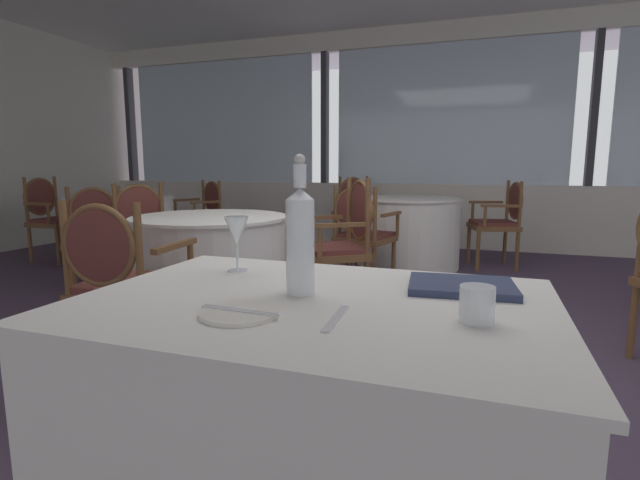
# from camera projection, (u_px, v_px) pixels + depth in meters

# --- Properties ---
(ground_plane) EXTENTS (13.92, 13.92, 0.00)m
(ground_plane) POSITION_uv_depth(u_px,v_px,m) (383.00, 360.00, 2.68)
(ground_plane) COLOR #47384C
(window_wall_far) EXTENTS (10.71, 0.14, 2.90)m
(window_wall_far) POSITION_uv_depth(u_px,v_px,m) (446.00, 161.00, 6.24)
(window_wall_far) COLOR silver
(window_wall_far) RESTS_ON ground_plane
(foreground_table) EXTENTS (1.19, 0.84, 0.75)m
(foreground_table) POSITION_uv_depth(u_px,v_px,m) (314.00, 434.00, 1.27)
(foreground_table) COLOR silver
(foreground_table) RESTS_ON ground_plane
(side_plate) EXTENTS (0.18, 0.18, 0.01)m
(side_plate) POSITION_uv_depth(u_px,v_px,m) (240.00, 313.00, 1.07)
(side_plate) COLOR silver
(side_plate) RESTS_ON foreground_table
(butter_knife) EXTENTS (0.20, 0.03, 0.00)m
(butter_knife) POSITION_uv_depth(u_px,v_px,m) (240.00, 311.00, 1.07)
(butter_knife) COLOR silver
(butter_knife) RESTS_ON foreground_table
(dinner_fork) EXTENTS (0.03, 0.19, 0.00)m
(dinner_fork) POSITION_uv_depth(u_px,v_px,m) (336.00, 318.00, 1.05)
(dinner_fork) COLOR silver
(dinner_fork) RESTS_ON foreground_table
(water_bottle) EXTENTS (0.08, 0.08, 0.37)m
(water_bottle) POSITION_uv_depth(u_px,v_px,m) (300.00, 238.00, 1.23)
(water_bottle) COLOR white
(water_bottle) RESTS_ON foreground_table
(wine_glass) EXTENTS (0.08, 0.08, 0.18)m
(wine_glass) POSITION_uv_depth(u_px,v_px,m) (237.00, 232.00, 1.50)
(wine_glass) COLOR white
(wine_glass) RESTS_ON foreground_table
(water_tumbler) EXTENTS (0.08, 0.08, 0.08)m
(water_tumbler) POSITION_uv_depth(u_px,v_px,m) (477.00, 304.00, 1.02)
(water_tumbler) COLOR white
(water_tumbler) RESTS_ON foreground_table
(menu_book) EXTENTS (0.30, 0.24, 0.02)m
(menu_book) POSITION_uv_depth(u_px,v_px,m) (461.00, 286.00, 1.29)
(menu_book) COLOR #2D3856
(menu_book) RESTS_ON foreground_table
(background_table_0) EXTENTS (1.14, 1.14, 0.75)m
(background_table_0) POSITION_uv_depth(u_px,v_px,m) (122.00, 232.00, 5.18)
(background_table_0) COLOR silver
(background_table_0) RESTS_ON ground_plane
(dining_chair_0_0) EXTENTS (0.48, 0.54, 0.97)m
(dining_chair_0_0) POSITION_uv_depth(u_px,v_px,m) (50.00, 212.00, 5.45)
(dining_chair_0_0) COLOR brown
(dining_chair_0_0) RESTS_ON ground_plane
(dining_chair_0_1) EXTENTS (0.65, 0.63, 0.92)m
(dining_chair_0_1) POSITION_uv_depth(u_px,v_px,m) (99.00, 228.00, 4.19)
(dining_chair_0_1) COLOR brown
(dining_chair_0_1) RESTS_ON ground_plane
(dining_chair_0_2) EXTENTS (0.65, 0.63, 0.91)m
(dining_chair_0_2) POSITION_uv_depth(u_px,v_px,m) (203.00, 212.00, 5.81)
(dining_chair_0_2) COLOR brown
(dining_chair_0_2) RESTS_ON ground_plane
(background_table_2) EXTENTS (1.18, 1.18, 0.75)m
(background_table_2) POSITION_uv_depth(u_px,v_px,m) (406.00, 232.00, 5.15)
(background_table_2) COLOR silver
(background_table_2) RESTS_ON ground_plane
(dining_chair_2_0) EXTENTS (0.66, 0.66, 0.96)m
(dining_chair_2_0) POSITION_uv_depth(u_px,v_px,m) (358.00, 208.00, 6.02)
(dining_chair_2_0) COLOR brown
(dining_chair_2_0) RESTS_ON ground_plane
(dining_chair_2_1) EXTENTS (0.61, 0.56, 0.91)m
(dining_chair_2_1) POSITION_uv_depth(u_px,v_px,m) (361.00, 228.00, 4.29)
(dining_chair_2_1) COLOR brown
(dining_chair_2_1) RESTS_ON ground_plane
(dining_chair_2_2) EXTENTS (0.57, 0.61, 0.93)m
(dining_chair_2_2) POSITION_uv_depth(u_px,v_px,m) (502.00, 217.00, 5.05)
(dining_chair_2_2) COLOR brown
(dining_chair_2_2) RESTS_ON ground_plane
(background_table_3) EXTENTS (1.06, 1.06, 0.75)m
(background_table_3) POSITION_uv_depth(u_px,v_px,m) (212.00, 270.00, 3.27)
(background_table_3) COLOR silver
(background_table_3) RESTS_ON ground_plane
(dining_chair_3_0) EXTENTS (0.56, 0.50, 0.93)m
(dining_chair_3_0) POSITION_uv_depth(u_px,v_px,m) (120.00, 275.00, 2.33)
(dining_chair_3_0) COLOR brown
(dining_chair_3_0) RESTS_ON ground_plane
(dining_chair_3_1) EXTENTS (0.64, 0.66, 1.00)m
(dining_chair_3_1) POSITION_uv_depth(u_px,v_px,m) (344.00, 235.00, 3.49)
(dining_chair_3_1) COLOR brown
(dining_chair_3_1) RESTS_ON ground_plane
(dining_chair_3_2) EXTENTS (0.61, 0.64, 0.95)m
(dining_chair_3_2) POSITION_uv_depth(u_px,v_px,m) (147.00, 232.00, 3.90)
(dining_chair_3_2) COLOR brown
(dining_chair_3_2) RESTS_ON ground_plane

